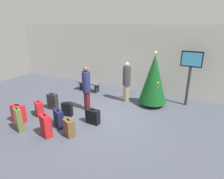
% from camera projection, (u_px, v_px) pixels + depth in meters
% --- Properties ---
extents(ground_plane, '(16.00, 16.00, 0.00)m').
position_uv_depth(ground_plane, '(105.00, 117.00, 7.13)').
color(ground_plane, '#424754').
extents(back_wall, '(16.00, 0.20, 3.32)m').
position_uv_depth(back_wall, '(139.00, 59.00, 9.58)').
color(back_wall, beige).
rests_on(back_wall, ground_plane).
extents(holiday_tree, '(1.16, 1.16, 2.33)m').
position_uv_depth(holiday_tree, '(154.00, 79.00, 7.82)').
color(holiday_tree, '#4C3319').
rests_on(holiday_tree, ground_plane).
extents(flight_info_kiosk, '(0.84, 0.16, 2.32)m').
position_uv_depth(flight_info_kiosk, '(190.00, 69.00, 7.70)').
color(flight_info_kiosk, '#333338').
rests_on(flight_info_kiosk, ground_plane).
extents(waiting_bench, '(1.24, 0.44, 0.48)m').
position_uv_depth(waiting_bench, '(89.00, 84.00, 9.81)').
color(waiting_bench, '#4C5159').
rests_on(waiting_bench, ground_plane).
extents(traveller_0, '(0.47, 0.47, 1.79)m').
position_uv_depth(traveller_0, '(127.00, 81.00, 8.31)').
color(traveller_0, gray).
rests_on(traveller_0, ground_plane).
extents(traveller_1, '(0.40, 0.40, 1.79)m').
position_uv_depth(traveller_1, '(86.00, 88.00, 7.47)').
color(traveller_1, '#4C1419').
rests_on(traveller_1, ground_plane).
extents(suitcase_0, '(0.43, 0.22, 0.55)m').
position_uv_depth(suitcase_0, '(67.00, 109.00, 7.19)').
color(suitcase_0, black).
rests_on(suitcase_0, ground_plane).
extents(suitcase_1, '(0.44, 0.37, 0.59)m').
position_uv_depth(suitcase_1, '(69.00, 128.00, 5.88)').
color(suitcase_1, brown).
rests_on(suitcase_1, ground_plane).
extents(suitcase_2, '(0.42, 0.28, 0.68)m').
position_uv_depth(suitcase_2, '(53.00, 101.00, 7.74)').
color(suitcase_2, '#232326').
rests_on(suitcase_2, ground_plane).
extents(suitcase_3, '(0.39, 0.29, 0.83)m').
position_uv_depth(suitcase_3, '(19.00, 120.00, 6.12)').
color(suitcase_3, '#59602D').
rests_on(suitcase_3, ground_plane).
extents(suitcase_4, '(0.45, 0.35, 0.76)m').
position_uv_depth(suitcase_4, '(46.00, 126.00, 5.83)').
color(suitcase_4, '#B2191E').
rests_on(suitcase_4, ground_plane).
extents(suitcase_5, '(0.47, 0.42, 0.59)m').
position_uv_depth(suitcase_5, '(39.00, 108.00, 7.21)').
color(suitcase_5, '#B2191E').
rests_on(suitcase_5, ground_plane).
extents(suitcase_6, '(0.53, 0.41, 0.64)m').
position_uv_depth(suitcase_6, '(59.00, 118.00, 6.40)').
color(suitcase_6, '#141938').
rests_on(suitcase_6, ground_plane).
extents(suitcase_7, '(0.50, 0.26, 0.56)m').
position_uv_depth(suitcase_7, '(93.00, 116.00, 6.62)').
color(suitcase_7, black).
rests_on(suitcase_7, ground_plane).
extents(suitcase_8, '(0.51, 0.28, 0.69)m').
position_uv_depth(suitcase_8, '(19.00, 114.00, 6.68)').
color(suitcase_8, '#B2191E').
rests_on(suitcase_8, ground_plane).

